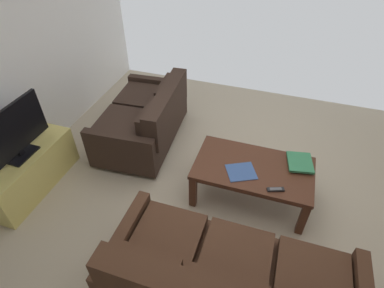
{
  "coord_description": "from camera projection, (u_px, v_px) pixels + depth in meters",
  "views": [
    {
      "loc": [
        -0.39,
        2.18,
        2.66
      ],
      "look_at": [
        0.25,
        0.25,
        0.93
      ],
      "focal_mm": 28.9,
      "sensor_mm": 36.0,
      "label": 1
    }
  ],
  "objects": [
    {
      "name": "tv_stand",
      "position": [
        30.0,
        171.0,
        3.39
      ],
      "size": [
        0.39,
        1.12,
        0.48
      ],
      "color": "#D8C666",
      "rests_on": "ground"
    },
    {
      "name": "book_stack",
      "position": [
        300.0,
        163.0,
        3.14
      ],
      "size": [
        0.29,
        0.33,
        0.04
      ],
      "color": "#996699",
      "rests_on": "coffee_table"
    },
    {
      "name": "tv_remote",
      "position": [
        276.0,
        189.0,
        2.88
      ],
      "size": [
        0.17,
        0.1,
        0.02
      ],
      "color": "black",
      "rests_on": "coffee_table"
    },
    {
      "name": "coffee_table",
      "position": [
        253.0,
        171.0,
        3.17
      ],
      "size": [
        1.19,
        0.68,
        0.46
      ],
      "color": "#4C2819",
      "rests_on": "ground"
    },
    {
      "name": "loose_magazine",
      "position": [
        241.0,
        172.0,
        3.07
      ],
      "size": [
        0.36,
        0.34,
        0.01
      ],
      "primitive_type": "cube",
      "rotation": [
        0.0,
        0.0,
        2.04
      ],
      "color": "#385693",
      "rests_on": "coffee_table"
    },
    {
      "name": "ground_plane",
      "position": [
        220.0,
        199.0,
        3.4
      ],
      "size": [
        4.81,
        4.87,
        0.01
      ],
      "primitive_type": "cube",
      "color": "#B7A88E"
    },
    {
      "name": "flat_tv",
      "position": [
        12.0,
        134.0,
        3.04
      ],
      "size": [
        0.2,
        0.86,
        0.56
      ],
      "color": "black",
      "rests_on": "tv_stand"
    },
    {
      "name": "loveseat_near",
      "position": [
        146.0,
        119.0,
        3.94
      ],
      "size": [
        0.95,
        1.45,
        0.8
      ],
      "color": "black",
      "rests_on": "ground"
    }
  ]
}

